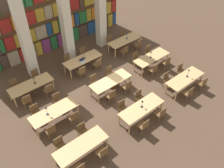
# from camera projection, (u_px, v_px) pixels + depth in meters

# --- Properties ---
(ground_plane) EXTENTS (40.00, 40.00, 0.00)m
(ground_plane) POSITION_uv_depth(u_px,v_px,m) (109.00, 91.00, 13.59)
(ground_plane) COLOR #4C3828
(bookshelf_bank) EXTENTS (10.15, 0.35, 5.50)m
(bookshelf_bank) POSITION_uv_depth(u_px,v_px,m) (51.00, 10.00, 14.96)
(bookshelf_bank) COLOR brown
(bookshelf_bank) RESTS_ON ground_plane
(pillar_left) EXTENTS (0.52, 0.52, 6.00)m
(pillar_left) POSITION_uv_depth(u_px,v_px,m) (22.00, 29.00, 12.62)
(pillar_left) COLOR silver
(pillar_left) RESTS_ON ground_plane
(pillar_center) EXTENTS (0.52, 0.52, 6.00)m
(pillar_center) POSITION_uv_depth(u_px,v_px,m) (65.00, 14.00, 13.80)
(pillar_center) COLOR silver
(pillar_center) RESTS_ON ground_plane
(pillar_right) EXTENTS (0.52, 0.52, 6.00)m
(pillar_right) POSITION_uv_depth(u_px,v_px,m) (100.00, 2.00, 14.99)
(pillar_right) COLOR silver
(pillar_right) RESTS_ON ground_plane
(reading_table_0) EXTENTS (2.30, 0.83, 0.73)m
(reading_table_0) POSITION_uv_depth(u_px,v_px,m) (81.00, 146.00, 10.18)
(reading_table_0) COLOR tan
(reading_table_0) RESTS_ON ground_plane
(chair_1) EXTENTS (0.42, 0.40, 0.89)m
(chair_1) POSITION_uv_depth(u_px,v_px,m) (60.00, 145.00, 10.42)
(chair_1) COLOR brown
(chair_1) RESTS_ON ground_plane
(chair_2) EXTENTS (0.42, 0.40, 0.89)m
(chair_2) POSITION_uv_depth(u_px,v_px,m) (103.00, 152.00, 10.16)
(chair_2) COLOR brown
(chair_2) RESTS_ON ground_plane
(chair_3) EXTENTS (0.42, 0.40, 0.89)m
(chair_3) POSITION_uv_depth(u_px,v_px,m) (83.00, 131.00, 10.96)
(chair_3) COLOR brown
(chair_3) RESTS_ON ground_plane
(reading_table_1) EXTENTS (2.30, 0.83, 0.73)m
(reading_table_1) POSITION_uv_depth(u_px,v_px,m) (141.00, 109.00, 11.73)
(reading_table_1) COLOR tan
(reading_table_1) RESTS_ON ground_plane
(chair_4) EXTENTS (0.42, 0.40, 0.89)m
(chair_4) POSITION_uv_depth(u_px,v_px,m) (144.00, 126.00, 11.19)
(chair_4) COLOR brown
(chair_4) RESTS_ON ground_plane
(chair_5) EXTENTS (0.42, 0.40, 0.89)m
(chair_5) POSITION_uv_depth(u_px,v_px,m) (123.00, 108.00, 11.99)
(chair_5) COLOR brown
(chair_5) RESTS_ON ground_plane
(chair_6) EXTENTS (0.42, 0.40, 0.89)m
(chair_6) POSITION_uv_depth(u_px,v_px,m) (161.00, 114.00, 11.72)
(chair_6) COLOR brown
(chair_6) RESTS_ON ground_plane
(chair_7) EXTENTS (0.42, 0.40, 0.89)m
(chair_7) POSITION_uv_depth(u_px,v_px,m) (140.00, 97.00, 12.52)
(chair_7) COLOR brown
(chair_7) RESTS_ON ground_plane
(desk_lamp_0) EXTENTS (0.14, 0.14, 0.41)m
(desk_lamp_0) POSITION_uv_depth(u_px,v_px,m) (142.00, 103.00, 11.53)
(desk_lamp_0) COLOR #232328
(desk_lamp_0) RESTS_ON reading_table_1
(reading_table_2) EXTENTS (2.30, 0.83, 0.73)m
(reading_table_2) POSITION_uv_depth(u_px,v_px,m) (185.00, 79.00, 13.31)
(reading_table_2) COLOR tan
(reading_table_2) RESTS_ON ground_plane
(chair_8) EXTENTS (0.42, 0.40, 0.89)m
(chair_8) POSITION_uv_depth(u_px,v_px,m) (188.00, 93.00, 12.75)
(chair_8) COLOR brown
(chair_8) RESTS_ON ground_plane
(chair_9) EXTENTS (0.42, 0.40, 0.89)m
(chair_9) POSITION_uv_depth(u_px,v_px,m) (167.00, 79.00, 13.55)
(chair_9) COLOR brown
(chair_9) RESTS_ON ground_plane
(chair_10) EXTENTS (0.42, 0.40, 0.89)m
(chair_10) POSITION_uv_depth(u_px,v_px,m) (202.00, 83.00, 13.31)
(chair_10) COLOR brown
(chair_10) RESTS_ON ground_plane
(chair_11) EXTENTS (0.42, 0.40, 0.89)m
(chair_11) POSITION_uv_depth(u_px,v_px,m) (181.00, 71.00, 14.11)
(chair_11) COLOR brown
(chair_11) RESTS_ON ground_plane
(desk_lamp_1) EXTENTS (0.14, 0.14, 0.50)m
(desk_lamp_1) POSITION_uv_depth(u_px,v_px,m) (188.00, 72.00, 13.12)
(desk_lamp_1) COLOR #232328
(desk_lamp_1) RESTS_ON reading_table_2
(reading_table_3) EXTENTS (2.30, 0.83, 0.73)m
(reading_table_3) POSITION_uv_depth(u_px,v_px,m) (54.00, 112.00, 11.56)
(reading_table_3) COLOR tan
(reading_table_3) RESTS_ON ground_plane
(chair_12) EXTENTS (0.42, 0.40, 0.89)m
(chair_12) POSITION_uv_depth(u_px,v_px,m) (51.00, 130.00, 10.99)
(chair_12) COLOR brown
(chair_12) RESTS_ON ground_plane
(chair_13) EXTENTS (0.42, 0.40, 0.89)m
(chair_13) POSITION_uv_depth(u_px,v_px,m) (36.00, 112.00, 11.79)
(chair_13) COLOR brown
(chair_13) RESTS_ON ground_plane
(chair_14) EXTENTS (0.42, 0.40, 0.89)m
(chair_14) POSITION_uv_depth(u_px,v_px,m) (73.00, 117.00, 11.55)
(chair_14) COLOR brown
(chair_14) RESTS_ON ground_plane
(chair_15) EXTENTS (0.42, 0.40, 0.89)m
(chair_15) POSITION_uv_depth(u_px,v_px,m) (58.00, 101.00, 12.35)
(chair_15) COLOR brown
(chair_15) RESTS_ON ground_plane
(desk_lamp_2) EXTENTS (0.14, 0.14, 0.49)m
(desk_lamp_2) POSITION_uv_depth(u_px,v_px,m) (46.00, 110.00, 11.14)
(desk_lamp_2) COLOR #232328
(desk_lamp_2) RESTS_ON reading_table_3
(reading_table_4) EXTENTS (2.30, 0.83, 0.73)m
(reading_table_4) POSITION_uv_depth(u_px,v_px,m) (111.00, 82.00, 13.16)
(reading_table_4) COLOR tan
(reading_table_4) RESTS_ON ground_plane
(chair_16) EXTENTS (0.42, 0.40, 0.89)m
(chair_16) POSITION_uv_depth(u_px,v_px,m) (111.00, 96.00, 12.61)
(chair_16) COLOR brown
(chair_16) RESTS_ON ground_plane
(chair_17) EXTENTS (0.42, 0.40, 0.89)m
(chair_17) POSITION_uv_depth(u_px,v_px,m) (95.00, 82.00, 13.41)
(chair_17) COLOR brown
(chair_17) RESTS_ON ground_plane
(chair_18) EXTENTS (0.42, 0.40, 0.89)m
(chair_18) POSITION_uv_depth(u_px,v_px,m) (127.00, 86.00, 13.12)
(chair_18) COLOR brown
(chair_18) RESTS_ON ground_plane
(chair_19) EXTENTS (0.42, 0.40, 0.89)m
(chair_19) POSITION_uv_depth(u_px,v_px,m) (110.00, 73.00, 13.92)
(chair_19) COLOR brown
(chair_19) RESTS_ON ground_plane
(reading_table_5) EXTENTS (2.30, 0.83, 0.73)m
(reading_table_5) POSITION_uv_depth(u_px,v_px,m) (152.00, 58.00, 14.72)
(reading_table_5) COLOR tan
(reading_table_5) RESTS_ON ground_plane
(chair_20) EXTENTS (0.42, 0.40, 0.89)m
(chair_20) POSITION_uv_depth(u_px,v_px,m) (153.00, 70.00, 14.17)
(chair_20) COLOR brown
(chair_20) RESTS_ON ground_plane
(chair_21) EXTENTS (0.42, 0.40, 0.89)m
(chair_21) POSITION_uv_depth(u_px,v_px,m) (136.00, 58.00, 14.97)
(chair_21) COLOR brown
(chair_21) RESTS_ON ground_plane
(chair_22) EXTENTS (0.42, 0.40, 0.89)m
(chair_22) POSITION_uv_depth(u_px,v_px,m) (166.00, 62.00, 14.68)
(chair_22) COLOR brown
(chair_22) RESTS_ON ground_plane
(chair_23) EXTENTS (0.42, 0.40, 0.89)m
(chair_23) POSITION_uv_depth(u_px,v_px,m) (149.00, 52.00, 15.48)
(chair_23) COLOR brown
(chair_23) RESTS_ON ground_plane
(desk_lamp_3) EXTENTS (0.14, 0.14, 0.41)m
(desk_lamp_3) POSITION_uv_depth(u_px,v_px,m) (151.00, 53.00, 14.46)
(desk_lamp_3) COLOR #232328
(desk_lamp_3) RESTS_ON reading_table_5
(reading_table_6) EXTENTS (2.30, 0.83, 0.73)m
(reading_table_6) POSITION_uv_depth(u_px,v_px,m) (31.00, 86.00, 12.93)
(reading_table_6) COLOR tan
(reading_table_6) RESTS_ON ground_plane
(chair_24) EXTENTS (0.42, 0.40, 0.89)m
(chair_24) POSITION_uv_depth(u_px,v_px,m) (27.00, 101.00, 12.35)
(chair_24) COLOR brown
(chair_24) RESTS_ON ground_plane
(chair_25) EXTENTS (0.42, 0.40, 0.89)m
(chair_25) POSITION_uv_depth(u_px,v_px,m) (15.00, 86.00, 13.15)
(chair_25) COLOR brown
(chair_25) RESTS_ON ground_plane
(chair_26) EXTENTS (0.42, 0.40, 0.89)m
(chair_26) POSITION_uv_depth(u_px,v_px,m) (49.00, 90.00, 12.93)
(chair_26) COLOR brown
(chair_26) RESTS_ON ground_plane
(chair_27) EXTENTS (0.42, 0.40, 0.89)m
(chair_27) POSITION_uv_depth(u_px,v_px,m) (36.00, 76.00, 13.73)
(chair_27) COLOR brown
(chair_27) RESTS_ON ground_plane
(desk_lamp_4) EXTENTS (0.14, 0.14, 0.39)m
(desk_lamp_4) POSITION_uv_depth(u_px,v_px,m) (34.00, 79.00, 12.78)
(desk_lamp_4) COLOR #232328
(desk_lamp_4) RESTS_ON reading_table_6
(reading_table_7) EXTENTS (2.30, 0.83, 0.73)m
(reading_table_7) POSITION_uv_depth(u_px,v_px,m) (83.00, 60.00, 14.57)
(reading_table_7) COLOR tan
(reading_table_7) RESTS_ON ground_plane
(chair_28) EXTENTS (0.42, 0.40, 0.89)m
(chair_28) POSITION_uv_depth(u_px,v_px,m) (81.00, 72.00, 14.01)
(chair_28) COLOR brown
(chair_28) RESTS_ON ground_plane
(chair_29) EXTENTS (0.42, 0.40, 0.89)m
(chair_29) POSITION_uv_depth(u_px,v_px,m) (68.00, 61.00, 14.81)
(chair_29) COLOR brown
(chair_29) RESTS_ON ground_plane
(chair_30) EXTENTS (0.42, 0.40, 0.89)m
(chair_30) POSITION_uv_depth(u_px,v_px,m) (97.00, 64.00, 14.54)
(chair_30) COLOR brown
(chair_30) RESTS_ON ground_plane
(chair_31) EXTENTS (0.42, 0.40, 0.89)m
(chair_31) POSITION_uv_depth(u_px,v_px,m) (84.00, 54.00, 15.34)
(chair_31) COLOR brown
(chair_31) RESTS_ON ground_plane
(desk_lamp_5) EXTENTS (0.14, 0.14, 0.45)m
(desk_lamp_5) POSITION_uv_depth(u_px,v_px,m) (84.00, 54.00, 14.39)
(desk_lamp_5) COLOR #232328
(desk_lamp_5) RESTS_ON reading_table_7
(laptop) EXTENTS (0.32, 0.22, 0.21)m
(laptop) POSITION_uv_depth(u_px,v_px,m) (83.00, 61.00, 14.30)
(laptop) COLOR silver
(laptop) RESTS_ON reading_table_7
(reading_table_8) EXTENTS (2.30, 0.83, 0.73)m
(reading_table_8) POSITION_uv_depth(u_px,v_px,m) (125.00, 41.00, 16.11)
(reading_table_8) COLOR tan
(reading_table_8) RESTS_ON ground_plane
(chair_32) EXTENTS (0.42, 0.40, 0.89)m
(chair_32) POSITION_uv_depth(u_px,v_px,m) (125.00, 51.00, 15.53)
(chair_32) COLOR brown
(chair_32) RESTS_ON ground_plane
(chair_33) EXTENTS (0.42, 0.40, 0.89)m
(chair_33) POSITION_uv_depth(u_px,v_px,m) (110.00, 42.00, 16.33)
(chair_33) COLOR brown
(chair_33) RESTS_ON ground_plane
(chair_34) EXTENTS (0.42, 0.40, 0.89)m
(chair_34) POSITION_uv_depth(u_px,v_px,m) (138.00, 45.00, 16.09)
(chair_34) COLOR brown
(chair_34) RESTS_ON ground_plane
(chair_35) EXTENTS (0.42, 0.40, 0.89)m
(chair_35) POSITION_uv_depth(u_px,v_px,m) (124.00, 36.00, 16.89)
(chair_35) COLOR brown
(chair_35) RESTS_ON ground_plane
(desk_lamp_6) EXTENTS (0.14, 0.14, 0.43)m
(desk_lamp_6) POSITION_uv_depth(u_px,v_px,m) (127.00, 35.00, 15.98)
(desk_lamp_6) COLOR #232328
(desk_lamp_6) RESTS_ON reading_table_8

